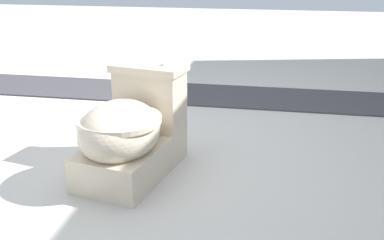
# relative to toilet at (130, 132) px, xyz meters

# --- Properties ---
(ground_plane) EXTENTS (14.00, 14.00, 0.00)m
(ground_plane) POSITION_rel_toilet_xyz_m (-0.22, 0.02, -0.22)
(ground_plane) COLOR beige
(gravel_strip) EXTENTS (0.56, 8.00, 0.01)m
(gravel_strip) POSITION_rel_toilet_xyz_m (-1.36, 0.52, -0.21)
(gravel_strip) COLOR #423F44
(gravel_strip) RESTS_ON ground
(toilet) EXTENTS (0.69, 0.49, 0.52)m
(toilet) POSITION_rel_toilet_xyz_m (0.00, 0.00, 0.00)
(toilet) COLOR beige
(toilet) RESTS_ON ground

